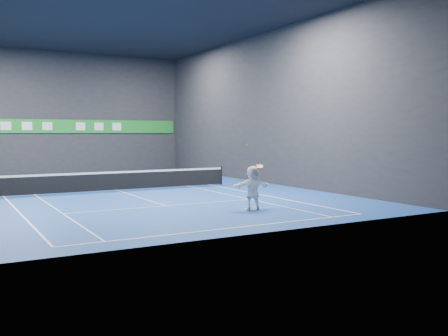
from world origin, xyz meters
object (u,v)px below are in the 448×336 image
tennis_net (118,180)px  tennis_racket (259,167)px  player (253,188)px  tennis_ball (248,145)px

tennis_net → tennis_racket: 9.50m
player → tennis_racket: bearing=-163.7°
player → tennis_racket: size_ratio=3.38×
player → tennis_net: bearing=-66.1°
tennis_ball → tennis_racket: tennis_ball is taller
tennis_net → player: bearing=-74.2°
tennis_ball → tennis_net: size_ratio=0.01×
player → tennis_net: 9.39m
tennis_net → tennis_racket: size_ratio=24.48×
tennis_ball → tennis_net: bearing=105.7°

